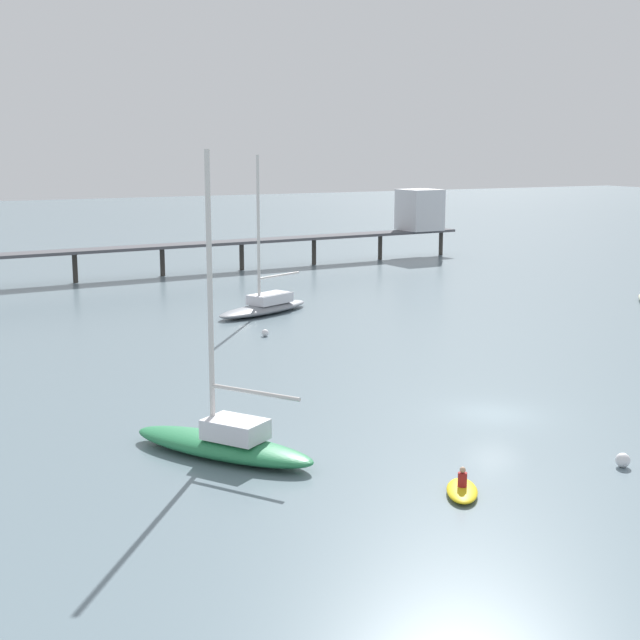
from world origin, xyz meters
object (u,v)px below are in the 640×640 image
at_px(sailboat_gray, 265,304).
at_px(mooring_buoy_near, 265,333).
at_px(pier, 316,225).
at_px(mooring_buoy_inner, 623,460).
at_px(sailboat_green, 224,440).
at_px(dinghy_yellow, 462,490).

relative_size(sailboat_gray, mooring_buoy_near, 25.01).
distance_m(pier, mooring_buoy_inner, 68.25).
xyz_separation_m(pier, sailboat_green, (-32.81, -56.81, -3.68)).
distance_m(mooring_buoy_near, mooring_buoy_inner, 31.54).
relative_size(pier, dinghy_yellow, 25.98).
height_order(dinghy_yellow, mooring_buoy_inner, dinghy_yellow).
bearing_deg(sailboat_gray, mooring_buoy_inner, -91.30).
distance_m(sailboat_gray, mooring_buoy_near, 9.14).
height_order(sailboat_gray, dinghy_yellow, sailboat_gray).
xyz_separation_m(sailboat_green, dinghy_yellow, (6.60, -8.32, -0.56)).
relative_size(pier, sailboat_green, 5.69).
relative_size(sailboat_green, mooring_buoy_near, 26.10).
bearing_deg(mooring_buoy_inner, dinghy_yellow, 176.57).
distance_m(sailboat_green, dinghy_yellow, 10.64).
bearing_deg(mooring_buoy_inner, pier, 74.35).
height_order(sailboat_gray, mooring_buoy_near, sailboat_gray).
height_order(mooring_buoy_near, mooring_buoy_inner, mooring_buoy_inner).
distance_m(dinghy_yellow, mooring_buoy_near, 31.38).
bearing_deg(pier, sailboat_gray, -124.11).
bearing_deg(dinghy_yellow, mooring_buoy_inner, -3.43).
height_order(sailboat_green, mooring_buoy_near, sailboat_green).
height_order(sailboat_gray, mooring_buoy_inner, sailboat_gray).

